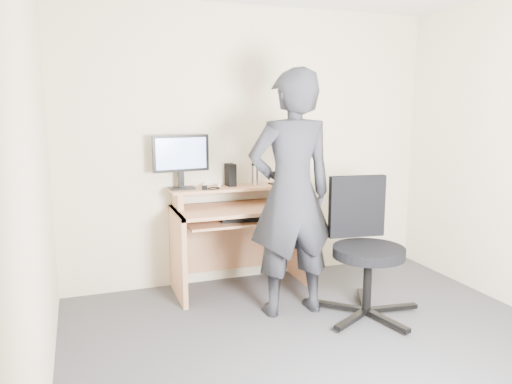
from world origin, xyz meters
TOP-DOWN VIEW (x-y plane):
  - ground at (0.00, 0.00)m, footprint 3.50×3.50m
  - back_wall at (0.00, 1.75)m, footprint 3.50×0.02m
  - desk at (-0.20, 1.53)m, footprint 1.20×0.60m
  - monitor at (-0.70, 1.62)m, footprint 0.49×0.14m
  - external_drive at (-0.25, 1.64)m, footprint 0.08×0.13m
  - travel_mug at (-0.02, 1.60)m, footprint 0.08×0.08m
  - smartphone at (0.15, 1.58)m, footprint 0.09×0.14m
  - charger at (-0.52, 1.52)m, footprint 0.05×0.05m
  - headphones at (-0.42, 1.66)m, footprint 0.19×0.19m
  - keyboard at (-0.19, 1.36)m, footprint 0.48×0.25m
  - mouse at (0.18, 1.35)m, footprint 0.11×0.09m
  - office_chair at (0.54, 0.65)m, footprint 0.82×0.83m
  - person at (-0.00, 0.85)m, footprint 0.69×0.46m

SIDE VIEW (x-z plane):
  - ground at x=0.00m, z-range 0.00..0.00m
  - desk at x=-0.20m, z-range 0.09..1.00m
  - office_chair at x=0.54m, z-range 0.05..1.10m
  - keyboard at x=-0.19m, z-range 0.65..0.68m
  - mouse at x=0.18m, z-range 0.75..0.79m
  - smartphone at x=0.15m, z-range 0.91..0.92m
  - headphones at x=-0.42m, z-range 0.89..0.95m
  - charger at x=-0.52m, z-range 0.91..0.94m
  - person at x=0.00m, z-range 0.00..1.90m
  - travel_mug at x=-0.02m, z-range 0.91..1.09m
  - external_drive at x=-0.25m, z-range 0.91..1.11m
  - monitor at x=-0.70m, z-range 0.96..1.42m
  - back_wall at x=0.00m, z-range 0.00..2.50m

